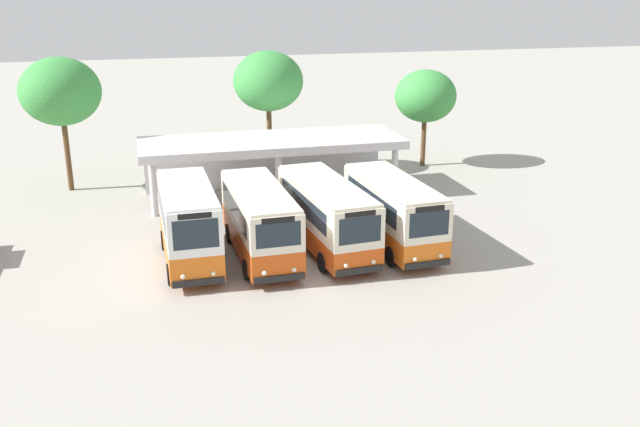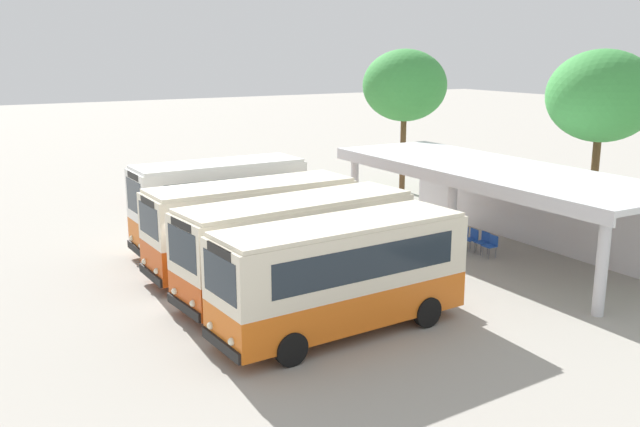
# 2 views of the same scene
# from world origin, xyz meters

# --- Properties ---
(ground_plane) EXTENTS (180.00, 180.00, 0.00)m
(ground_plane) POSITION_xyz_m (0.00, 0.00, 0.00)
(ground_plane) COLOR #A39E93
(city_bus_nearest_orange) EXTENTS (2.39, 6.83, 3.55)m
(city_bus_nearest_orange) POSITION_xyz_m (-5.21, 2.34, 1.94)
(city_bus_nearest_orange) COLOR black
(city_bus_nearest_orange) RESTS_ON ground
(city_bus_second_in_row) EXTENTS (2.53, 7.65, 3.24)m
(city_bus_second_in_row) POSITION_xyz_m (-2.08, 2.31, 1.79)
(city_bus_second_in_row) COLOR black
(city_bus_second_in_row) RESTS_ON ground
(city_bus_middle_cream) EXTENTS (2.97, 8.08, 3.23)m
(city_bus_middle_cream) POSITION_xyz_m (1.05, 2.43, 1.79)
(city_bus_middle_cream) COLOR black
(city_bus_middle_cream) RESTS_ON ground
(city_bus_fourth_amber) EXTENTS (2.67, 7.59, 3.22)m
(city_bus_fourth_amber) POSITION_xyz_m (4.18, 2.15, 1.78)
(city_bus_fourth_amber) COLOR black
(city_bus_fourth_amber) RESTS_ON ground
(parked_car_flank) EXTENTS (1.85, 4.21, 1.62)m
(parked_car_flank) POSITION_xyz_m (-15.36, 4.72, 0.83)
(parked_car_flank) COLOR black
(parked_car_flank) RESTS_ON ground
(terminal_canopy) EXTENTS (14.80, 5.06, 3.40)m
(terminal_canopy) POSITION_xyz_m (0.21, 12.13, 2.61)
(terminal_canopy) COLOR silver
(terminal_canopy) RESTS_ON ground
(waiting_chair_end_by_column) EXTENTS (0.46, 0.46, 0.86)m
(waiting_chair_end_by_column) POSITION_xyz_m (-1.32, 11.05, 0.52)
(waiting_chair_end_by_column) COLOR slate
(waiting_chair_end_by_column) RESTS_ON ground
(waiting_chair_second_from_end) EXTENTS (0.46, 0.46, 0.86)m
(waiting_chair_second_from_end) POSITION_xyz_m (-0.77, 10.96, 0.52)
(waiting_chair_second_from_end) COLOR slate
(waiting_chair_second_from_end) RESTS_ON ground
(waiting_chair_middle_seat) EXTENTS (0.46, 0.46, 0.86)m
(waiting_chair_middle_seat) POSITION_xyz_m (-0.22, 10.99, 0.52)
(waiting_chair_middle_seat) COLOR slate
(waiting_chair_middle_seat) RESTS_ON ground
(waiting_chair_fourth_seat) EXTENTS (0.46, 0.46, 0.86)m
(waiting_chair_fourth_seat) POSITION_xyz_m (0.34, 11.07, 0.52)
(waiting_chair_fourth_seat) COLOR slate
(waiting_chair_fourth_seat) RESTS_ON ground
(waiting_chair_fifth_seat) EXTENTS (0.46, 0.46, 0.86)m
(waiting_chair_fifth_seat) POSITION_xyz_m (0.89, 10.97, 0.52)
(waiting_chair_fifth_seat) COLOR slate
(waiting_chair_fifth_seat) RESTS_ON ground
(roadside_tree_behind_canopy) EXTENTS (4.37, 4.37, 7.83)m
(roadside_tree_behind_canopy) POSITION_xyz_m (0.99, 16.41, 5.95)
(roadside_tree_behind_canopy) COLOR brown
(roadside_tree_behind_canopy) RESTS_ON ground
(roadside_tree_west_of_canopy) EXTENTS (4.60, 4.60, 7.84)m
(roadside_tree_west_of_canopy) POSITION_xyz_m (-11.24, 15.73, 5.87)
(roadside_tree_west_of_canopy) COLOR brown
(roadside_tree_west_of_canopy) RESTS_ON ground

